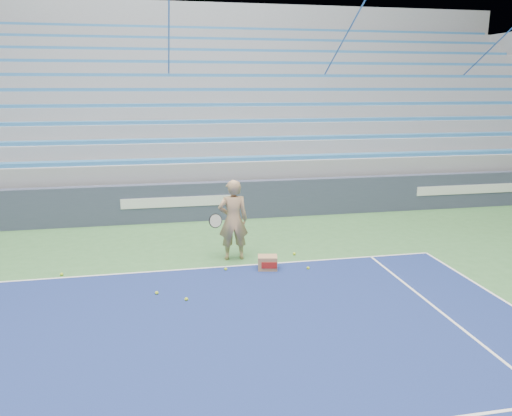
% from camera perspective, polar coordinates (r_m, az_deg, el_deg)
% --- Properties ---
extents(sponsor_barrier, '(30.00, 0.32, 1.10)m').
position_cam_1_polar(sponsor_barrier, '(14.38, -8.80, 0.65)').
color(sponsor_barrier, '#383F55').
rests_on(sponsor_barrier, ground).
extents(bleachers, '(31.00, 9.15, 7.30)m').
position_cam_1_polar(bleachers, '(19.78, -9.76, 9.46)').
color(bleachers, gray).
rests_on(bleachers, ground).
extents(tennis_player, '(0.94, 0.84, 1.81)m').
position_cam_1_polar(tennis_player, '(10.99, -2.64, -1.38)').
color(tennis_player, tan).
rests_on(tennis_player, ground).
extents(ball_box, '(0.45, 0.38, 0.30)m').
position_cam_1_polar(ball_box, '(10.56, 1.33, -6.29)').
color(ball_box, '#AB7D52').
rests_on(ball_box, ground).
extents(tennis_ball_0, '(0.07, 0.07, 0.07)m').
position_cam_1_polar(tennis_ball_0, '(11.01, -21.33, -7.07)').
color(tennis_ball_0, '#BDD92C').
rests_on(tennis_ball_0, ground).
extents(tennis_ball_1, '(0.07, 0.07, 0.07)m').
position_cam_1_polar(tennis_ball_1, '(10.56, -3.49, -6.98)').
color(tennis_ball_1, '#BDD92C').
rests_on(tennis_ball_1, ground).
extents(tennis_ball_2, '(0.07, 0.07, 0.07)m').
position_cam_1_polar(tennis_ball_2, '(9.22, -7.96, -10.28)').
color(tennis_ball_2, '#BDD92C').
rests_on(tennis_ball_2, ground).
extents(tennis_ball_3, '(0.07, 0.07, 0.07)m').
position_cam_1_polar(tennis_ball_3, '(9.57, -11.27, -9.50)').
color(tennis_ball_3, '#BDD92C').
rests_on(tennis_ball_3, ground).
extents(tennis_ball_4, '(0.07, 0.07, 0.07)m').
position_cam_1_polar(tennis_ball_4, '(10.66, 5.98, -6.85)').
color(tennis_ball_4, '#BDD92C').
rests_on(tennis_ball_4, ground).
extents(tennis_ball_5, '(0.07, 0.07, 0.07)m').
position_cam_1_polar(tennis_ball_5, '(11.51, 4.39, -5.24)').
color(tennis_ball_5, '#BDD92C').
rests_on(tennis_ball_5, ground).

